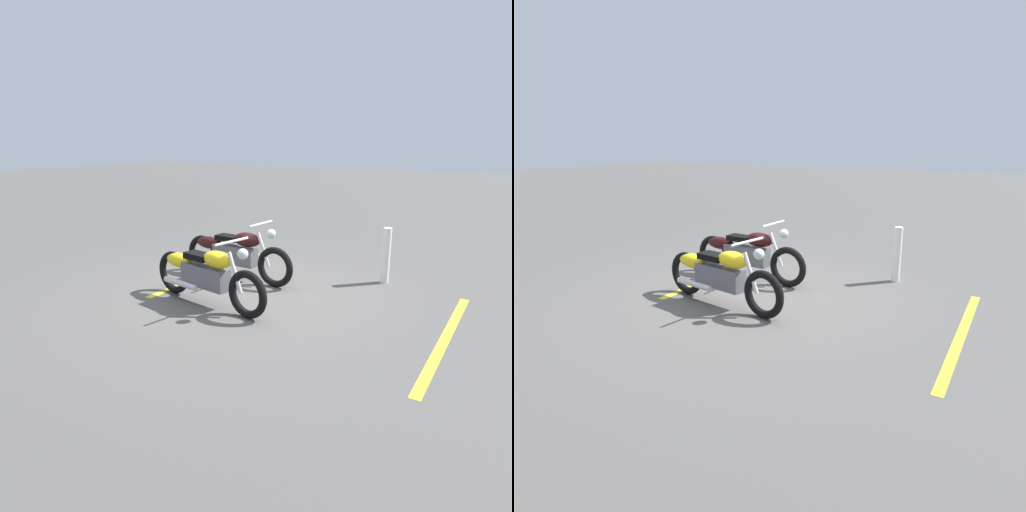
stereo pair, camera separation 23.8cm
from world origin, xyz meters
The scene contains 6 objects.
ground_plane centered at (0.00, 0.00, 0.00)m, with size 60.00×60.00×0.00m, color #514F4C.
motorcycle_bright_foreground centered at (-0.17, -0.63, 0.46)m, with size 2.21×0.68×1.04m.
motorcycle_dark_foreground centered at (-0.51, 0.64, 0.46)m, with size 2.23×0.62×1.04m.
bollard_post centered at (1.79, 1.75, 0.47)m, with size 0.14×0.14×0.94m, color white.
parking_stripe_near centered at (-1.06, 0.70, 0.00)m, with size 3.20×0.12×0.01m, color yellow.
parking_stripe_mid centered at (3.07, -0.06, 0.00)m, with size 3.20×0.12×0.01m, color yellow.
Camera 1 is at (3.77, -5.65, 2.37)m, focal length 32.04 mm.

